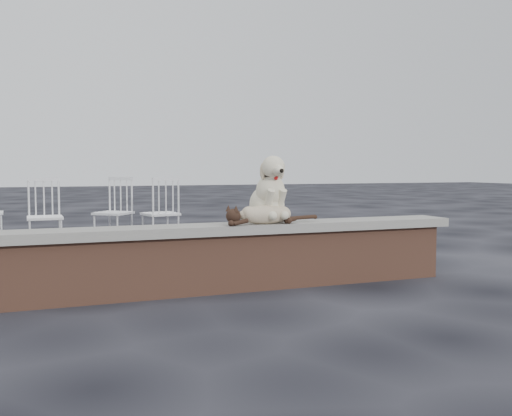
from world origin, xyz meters
name	(u,v)px	position (x,y,z in m)	size (l,w,h in m)	color
ground	(123,299)	(0.00, 0.00, 0.00)	(60.00, 60.00, 0.00)	black
brick_wall	(123,268)	(0.00, 0.00, 0.25)	(6.00, 0.30, 0.50)	brown
capstone	(122,233)	(0.00, 0.00, 0.54)	(6.20, 0.40, 0.08)	slate
dog	(267,189)	(1.29, 0.06, 0.88)	(0.40, 0.52, 0.61)	beige
cat	(265,213)	(1.21, -0.09, 0.67)	(1.09, 0.26, 0.19)	tan
chair_c	(160,212)	(0.91, 2.93, 0.47)	(0.56, 0.56, 0.94)	white
chair_d	(113,212)	(0.34, 3.29, 0.47)	(0.56, 0.56, 0.94)	white
chair_b	(45,216)	(-0.55, 2.86, 0.47)	(0.56, 0.56, 0.94)	white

